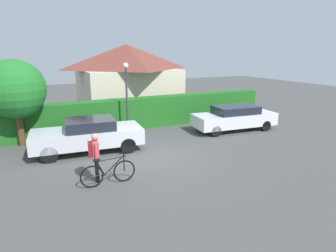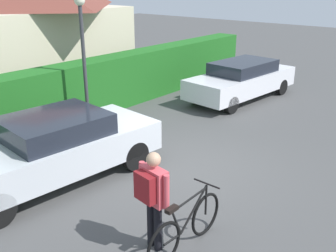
# 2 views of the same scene
# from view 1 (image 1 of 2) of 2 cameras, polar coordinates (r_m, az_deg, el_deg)

# --- Properties ---
(ground_plane) EXTENTS (60.00, 60.00, 0.00)m
(ground_plane) POSITION_cam_1_polar(r_m,az_deg,el_deg) (11.87, -2.99, -6.18)
(ground_plane) COLOR #484848
(hedge_row) EXTENTS (18.49, 0.90, 1.70)m
(hedge_row) POSITION_cam_1_polar(r_m,az_deg,el_deg) (15.89, -9.66, 2.23)
(hedge_row) COLOR #1F631F
(hedge_row) RESTS_ON ground
(house_distant) EXTENTS (6.64, 6.14, 4.71)m
(house_distant) POSITION_cam_1_polar(r_m,az_deg,el_deg) (20.93, -8.19, 9.59)
(house_distant) COLOR beige
(house_distant) RESTS_ON ground
(parked_car_near) EXTENTS (4.74, 2.27, 1.43)m
(parked_car_near) POSITION_cam_1_polar(r_m,az_deg,el_deg) (12.74, -15.64, -1.65)
(parked_car_near) COLOR silver
(parked_car_near) RESTS_ON ground
(parked_car_far) EXTENTS (4.68, 2.07, 1.35)m
(parked_car_far) POSITION_cam_1_polar(r_m,az_deg,el_deg) (16.02, 13.14, 1.67)
(parked_car_far) COLOR silver
(parked_car_far) RESTS_ON ground
(bicycle) EXTENTS (1.81, 0.50, 0.96)m
(bicycle) POSITION_cam_1_polar(r_m,az_deg,el_deg) (9.59, -11.81, -9.12)
(bicycle) COLOR black
(bicycle) RESTS_ON ground
(person_rider) EXTENTS (0.41, 0.66, 1.66)m
(person_rider) POSITION_cam_1_polar(r_m,az_deg,el_deg) (9.69, -14.41, -5.18)
(person_rider) COLOR black
(person_rider) RESTS_ON ground
(street_lamp) EXTENTS (0.28, 0.28, 3.68)m
(street_lamp) POSITION_cam_1_polar(r_m,az_deg,el_deg) (14.57, -8.30, 7.46)
(street_lamp) COLOR #38383D
(street_lamp) RESTS_ON ground
(tree_kerbside) EXTENTS (2.61, 2.61, 3.91)m
(tree_kerbside) POSITION_cam_1_polar(r_m,az_deg,el_deg) (14.37, -28.21, 6.45)
(tree_kerbside) COLOR brown
(tree_kerbside) RESTS_ON ground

